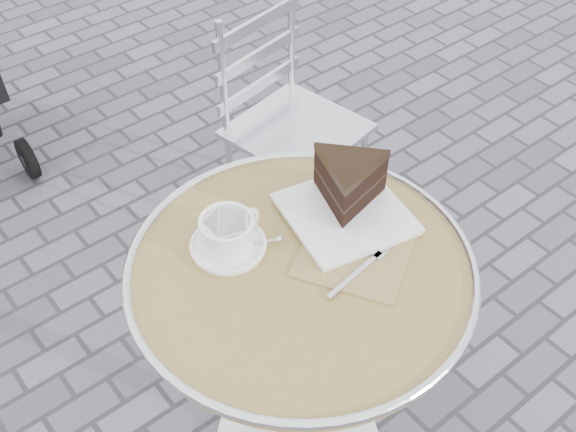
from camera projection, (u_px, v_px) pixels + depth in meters
cafe_table at (300, 317)px, 1.57m from camera, size 0.72×0.72×0.74m
cappuccino_set at (228, 235)px, 1.47m from camera, size 0.17×0.15×0.08m
cake_plate_set at (348, 189)px, 1.53m from camera, size 0.35×0.38×0.13m
bistro_chair at (276, 98)px, 2.25m from camera, size 0.43×0.43×0.81m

